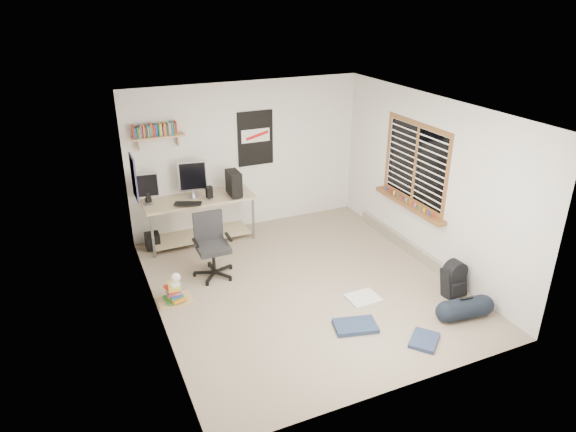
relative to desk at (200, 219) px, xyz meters
name	(u,v)px	position (x,y,z in m)	size (l,w,h in m)	color
floor	(304,285)	(0.95, -2.00, -0.37)	(4.00, 4.50, 0.01)	gray
ceiling	(306,108)	(0.95, -2.00, 2.14)	(4.00, 4.50, 0.01)	white
back_wall	(247,156)	(0.95, 0.25, 0.89)	(4.00, 0.01, 2.50)	silver
left_wall	(150,230)	(-1.06, -2.00, 0.89)	(0.01, 4.50, 2.50)	silver
right_wall	(429,182)	(2.95, -2.00, 0.89)	(0.01, 4.50, 2.50)	silver
desk	(200,219)	(0.00, 0.00, 0.00)	(1.76, 0.77, 0.80)	tan
monitor_left	(147,190)	(-0.78, 0.00, 0.63)	(0.35, 0.09, 0.39)	#A7A8AC
monitor_right	(192,181)	(-0.07, 0.00, 0.68)	(0.45, 0.11, 0.49)	#A7A7AC
pc_tower	(234,183)	(0.54, -0.23, 0.63)	(0.18, 0.37, 0.39)	black
keyboard	(188,203)	(-0.24, -0.32, 0.45)	(0.41, 0.14, 0.02)	black
speaker_left	(148,197)	(-0.78, 0.00, 0.52)	(0.08, 0.08, 0.16)	black
speaker_right	(209,192)	(0.14, -0.21, 0.53)	(0.09, 0.09, 0.19)	black
office_chair	(213,245)	(-0.13, -1.23, 0.12)	(0.62, 0.62, 0.94)	#242326
wall_shelf	(158,136)	(-0.50, 0.14, 1.42)	(0.80, 0.22, 0.24)	tan
poster_back_wall	(255,138)	(1.10, 0.23, 1.19)	(0.62, 0.03, 0.92)	black
poster_left_wall	(134,178)	(-1.04, -0.80, 1.14)	(0.02, 0.42, 0.60)	navy
window	(415,164)	(2.90, -1.70, 1.08)	(0.10, 1.50, 1.26)	brown
baseboard_heater	(406,245)	(2.90, -1.70, -0.28)	(0.08, 2.50, 0.18)	#B7B2A8
backpack	(454,282)	(2.70, -3.04, -0.16)	(0.30, 0.24, 0.41)	black
duffel_bag	(465,308)	(2.47, -3.53, -0.22)	(0.27, 0.27, 0.54)	black
tshirt	(363,298)	(1.52, -2.66, -0.34)	(0.42, 0.35, 0.04)	silver
jeans_a	(355,326)	(1.10, -3.16, -0.33)	(0.52, 0.33, 0.06)	#21304C
jeans_b	(424,340)	(1.70, -3.73, -0.34)	(0.40, 0.30, 0.05)	navy
book_stack	(174,291)	(-0.80, -1.66, -0.21)	(0.44, 0.36, 0.30)	brown
desk_lamp	(174,276)	(-0.78, -1.68, 0.02)	(0.13, 0.22, 0.22)	silver
subwoofer	(152,241)	(-0.79, -0.01, -0.22)	(0.22, 0.22, 0.25)	black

